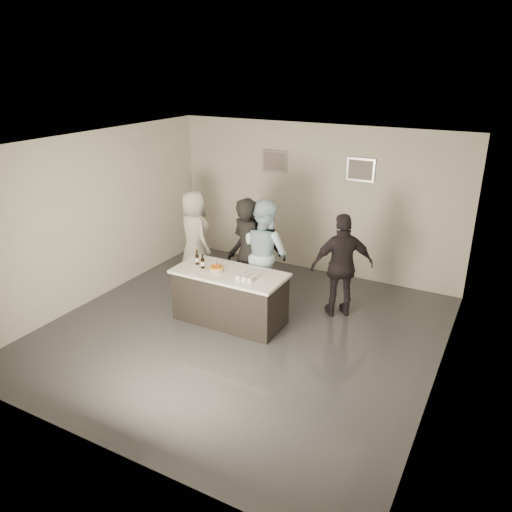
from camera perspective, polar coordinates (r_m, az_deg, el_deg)
name	(u,v)px	position (r m, az deg, el deg)	size (l,w,h in m)	color
floor	(241,332)	(8.19, -1.68, -8.65)	(6.00, 6.00, 0.00)	#3D3D42
ceiling	(239,145)	(7.17, -1.94, 12.57)	(6.00, 6.00, 0.00)	white
wall_back	(315,200)	(10.14, 6.75, 6.40)	(6.00, 0.04, 3.00)	beige
wall_front	(94,334)	(5.41, -18.05, -8.51)	(6.00, 0.04, 3.00)	beige
wall_left	(94,218)	(9.35, -17.98, 4.20)	(0.04, 6.00, 3.00)	beige
wall_right	(448,284)	(6.68, 21.13, -3.04)	(0.04, 6.00, 3.00)	beige
picture_left	(275,161)	(10.31, 2.13, 10.78)	(0.54, 0.04, 0.44)	#B2B2B7
picture_right	(361,170)	(9.67, 11.88, 9.63)	(0.54, 0.04, 0.44)	#B2B2B7
bar_counter	(230,297)	(8.31, -3.01, -4.68)	(1.86, 0.86, 0.90)	white
cake	(217,269)	(8.15, -4.52, -1.51)	(0.23, 0.23, 0.07)	#F4AB19
beer_bottle_a	(197,257)	(8.43, -6.75, -0.12)	(0.07, 0.07, 0.26)	black
beer_bottle_b	(203,261)	(8.26, -6.13, -0.55)	(0.07, 0.07, 0.26)	black
tumbler_cluster	(247,276)	(7.86, -1.01, -2.33)	(0.30, 0.30, 0.08)	orange
candles	(202,275)	(8.02, -6.21, -2.23)	(0.24, 0.08, 0.01)	pink
person_main_black	(248,252)	(8.74, -0.95, 0.47)	(0.71, 0.47, 1.96)	black
person_main_blue	(265,253)	(8.69, 1.01, 0.31)	(0.94, 0.74, 1.94)	silver
person_guest_left	(194,235)	(10.00, -7.06, 2.45)	(0.86, 0.56, 1.76)	silver
person_guest_right	(342,266)	(8.47, 9.82, -1.10)	(1.06, 0.44, 1.81)	black
person_guest_back	(256,246)	(9.38, 0.05, 1.17)	(1.10, 0.63, 1.71)	black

